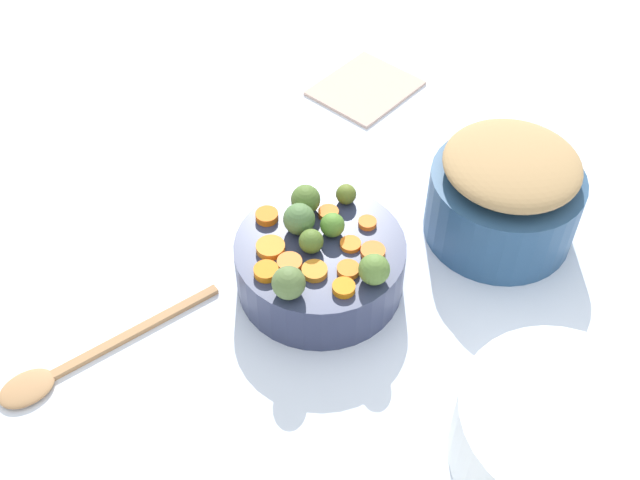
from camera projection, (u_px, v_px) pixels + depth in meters
name	position (u px, v px, depth m)	size (l,w,h in m)	color
tabletop	(327.00, 300.00, 1.07)	(2.40, 2.40, 0.02)	white
serving_bowl_carrots	(320.00, 265.00, 1.05)	(0.23, 0.23, 0.08)	#2F3451
metal_pot	(502.00, 204.00, 1.11)	(0.22, 0.22, 0.11)	navy
stuffing_mound	(512.00, 164.00, 1.05)	(0.19, 0.19, 0.05)	tan
carrot_slice_0	(373.00, 251.00, 1.01)	(0.03, 0.03, 0.01)	orange
carrot_slice_1	(367.00, 223.00, 1.04)	(0.03, 0.03, 0.01)	orange
carrot_slice_2	(344.00, 288.00, 0.97)	(0.03, 0.03, 0.01)	orange
carrot_slice_3	(351.00, 244.00, 1.02)	(0.03, 0.03, 0.01)	orange
carrot_slice_4	(266.00, 271.00, 0.98)	(0.03, 0.03, 0.01)	orange
carrot_slice_5	(328.00, 213.00, 1.06)	(0.03, 0.03, 0.01)	orange
carrot_slice_6	(271.00, 248.00, 1.01)	(0.04, 0.04, 0.01)	orange
carrot_slice_7	(348.00, 270.00, 0.99)	(0.03, 0.03, 0.01)	orange
carrot_slice_8	(316.00, 272.00, 0.98)	(0.03, 0.03, 0.01)	orange
carrot_slice_9	(290.00, 263.00, 0.99)	(0.03, 0.03, 0.01)	orange
carrot_slice_10	(267.00, 216.00, 1.05)	(0.03, 0.03, 0.01)	orange
brussels_sprout_0	(299.00, 219.00, 1.02)	(0.04, 0.04, 0.04)	#51733E
brussels_sprout_1	(289.00, 283.00, 0.95)	(0.04, 0.04, 0.04)	#5A723C
brussels_sprout_2	(309.00, 244.00, 1.00)	(0.03, 0.03, 0.03)	#516C28
brussels_sprout_3	(306.00, 199.00, 1.05)	(0.04, 0.04, 0.04)	#506C2C
brussels_sprout_4	(332.00, 225.00, 1.02)	(0.03, 0.03, 0.03)	#56872F
brussels_sprout_5	(374.00, 270.00, 0.97)	(0.04, 0.04, 0.04)	olive
brussels_sprout_6	(346.00, 194.00, 1.07)	(0.03, 0.03, 0.03)	#5E6E26
wooden_spoon	(68.00, 367.00, 0.98)	(0.30, 0.14, 0.01)	#B27F51
casserole_dish	(556.00, 436.00, 0.86)	(0.23, 0.23, 0.10)	white
dish_towel	(365.00, 88.00, 1.38)	(0.17, 0.15, 0.01)	#D0AB97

